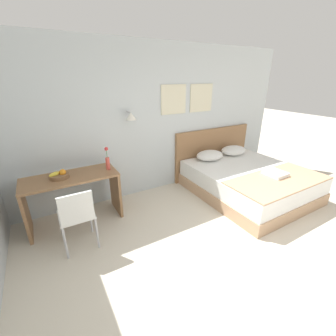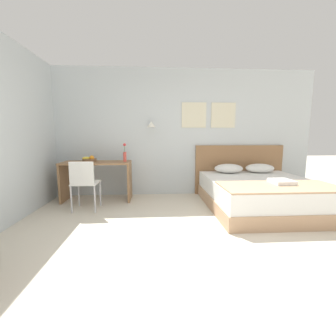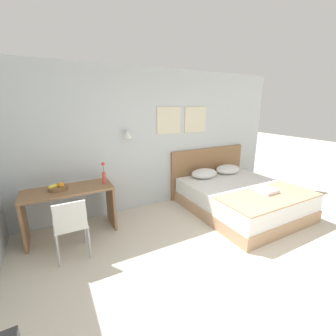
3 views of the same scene
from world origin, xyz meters
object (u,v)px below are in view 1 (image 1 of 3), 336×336
Objects in this scene: bed at (248,181)px; throw_blanket at (278,180)px; fruit_bowl at (59,175)px; desk_chair at (77,215)px; pillow_right at (233,150)px; pillow_left at (210,155)px; desk at (73,190)px; folded_towel_near_foot at (275,173)px; flower_vase at (108,161)px; headboard at (212,152)px.

throw_blanket is at bearing -90.00° from bed.
bed is 3.24m from fruit_bowl.
desk_chair is (-3.03, 0.62, -0.01)m from throw_blanket.
pillow_right reaches higher than throw_blanket.
desk is at bearing -178.43° from pillow_left.
fruit_bowl is at bearing 160.38° from folded_towel_near_foot.
pillow_right is 3.31m from desk.
throw_blanket is 4.92× the size of flower_vase.
bed is 3.51× the size of pillow_right.
pillow_right is (0.33, 0.75, 0.35)m from bed.
fruit_bowl reaches higher than folded_towel_near_foot.
desk_chair reaches higher than throw_blanket.
pillow_right is at bearing 66.28° from bed.
fruit_bowl reaches higher than pillow_left.
pillow_right is 2.78m from flower_vase.
fruit_bowl is (-3.44, -0.05, 0.20)m from pillow_right.
bed is 7.50× the size of fruit_bowl.
pillow_left is 1.74× the size of folded_towel_near_foot.
desk_chair is at bearing -161.41° from headboard.
desk_chair reaches higher than folded_towel_near_foot.
throw_blanket is 3.24m from desk.
throw_blanket is at bearing -27.28° from flower_vase.
throw_blanket is 2.06× the size of desk_chair.
desk is at bearing 85.45° from desk_chair.
pillow_left reaches higher than bed.
headboard is at bearing 18.59° from desk_chair.
fruit_bowl is (-0.08, 0.67, 0.29)m from desk_chair.
desk is 1.53× the size of desk_chair.
flower_vase is (-2.76, -0.09, 0.31)m from pillow_right.
desk is at bearing -172.94° from headboard.
flower_vase is at bearing 156.33° from folded_towel_near_foot.
flower_vase reaches higher than pillow_right.
desk reaches higher than pillow_right.
desk_chair reaches higher than pillow_right.
bed is 1.16× the size of throw_blanket.
fruit_bowl is 0.76× the size of flower_vase.
throw_blanket is 1.34× the size of desk.
pillow_left is 2.12m from flower_vase.
headboard is 3.31× the size of pillow_right.
folded_towel_near_foot is (0.10, -1.50, 0.03)m from headboard.
pillow_right is at bearing 0.00° from pillow_left.
desk reaches higher than pillow_left.
pillow_right is 1.22m from folded_towel_near_foot.
folded_towel_near_foot reaches higher than bed.
desk_chair is at bearing -133.74° from flower_vase.
headboard is 1.10× the size of throw_blanket.
desk is 0.66m from flower_vase.
folded_towel_near_foot is 0.26× the size of desk.
pillow_left is at bearing 1.12° from fruit_bowl.
pillow_right is at bearing 12.14° from desk_chair.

